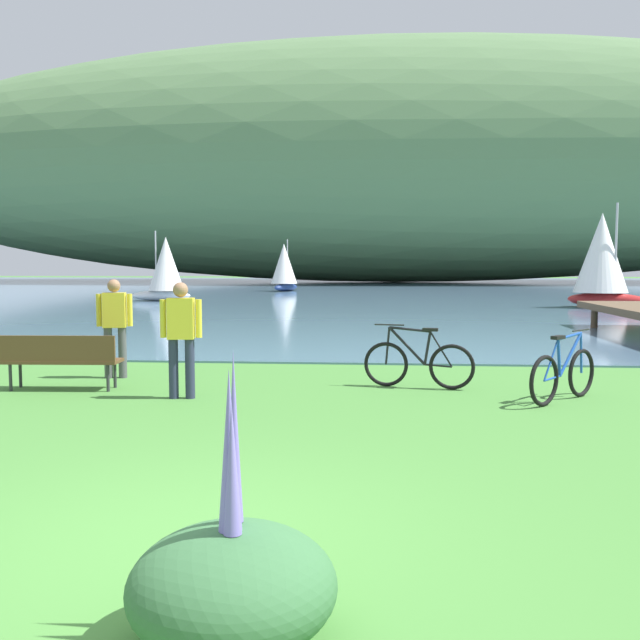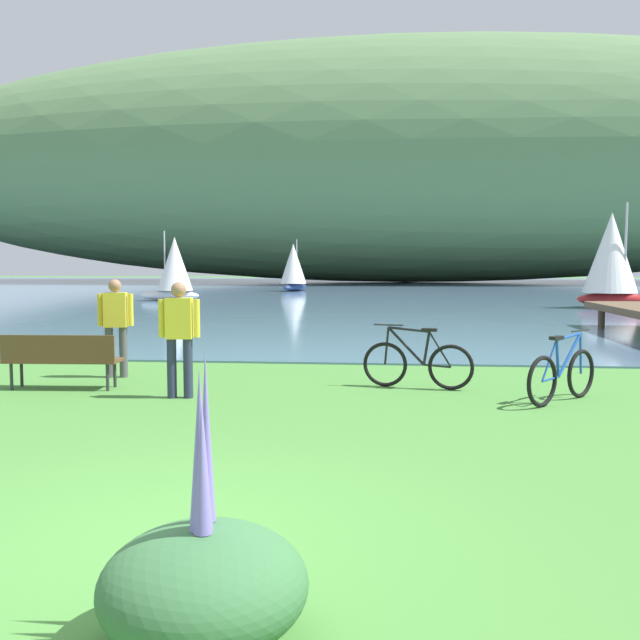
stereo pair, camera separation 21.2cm
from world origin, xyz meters
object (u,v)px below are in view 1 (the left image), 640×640
Objects in this scene: sailboat_toward_hillside at (602,259)px; person_on_the_grass at (181,332)px; park_bench_near_camera at (61,357)px; sailboat_nearest_to_shore at (284,267)px; person_at_shoreline at (115,322)px; bicycle_beside_path at (418,363)px; sailboat_mid_bay at (165,268)px; bicycle_leaning_near_bench at (564,374)px.

person_on_the_grass is at bearing -120.90° from sailboat_toward_hillside.
park_bench_near_camera is at bearing 166.68° from person_on_the_grass.
sailboat_nearest_to_shore is 23.49m from sailboat_toward_hillside.
person_at_shoreline is at bearing -126.32° from sailboat_toward_hillside.
park_bench_near_camera is 25.57m from sailboat_toward_hillside.
sailboat_nearest_to_shore is 0.80× the size of sailboat_toward_hillside.
bicycle_beside_path is 5.24m from person_at_shoreline.
park_bench_near_camera is 5.62m from bicycle_beside_path.
sailboat_toward_hillside is (20.71, -4.02, 0.43)m from sailboat_mid_bay.
person_on_the_grass is 38.46m from sailboat_nearest_to_shore.
sailboat_toward_hillside is at bearing 59.10° from person_on_the_grass.
park_bench_near_camera is 1.07× the size of person_at_shoreline.
sailboat_toward_hillside reaches higher than person_on_the_grass.
bicycle_beside_path is 37.84m from sailboat_nearest_to_shore.
person_on_the_grass is (2.06, -0.49, 0.46)m from park_bench_near_camera.
bicycle_leaning_near_bench is at bearing -108.87° from sailboat_toward_hillside.
person_at_shoreline reaches higher than bicycle_leaning_near_bench.
bicycle_beside_path is (5.58, 0.64, -0.12)m from park_bench_near_camera.
sailboat_mid_bay is at bearing 103.41° from park_bench_near_camera.
person_at_shoreline is at bearing 168.20° from bicycle_leaning_near_bench.
sailboat_toward_hillside is (7.20, 21.08, 1.77)m from bicycle_leaning_near_bench.
sailboat_nearest_to_shore is at bearing 92.12° from park_bench_near_camera.
sailboat_toward_hillside is (14.39, 19.57, 1.19)m from person_at_shoreline.
person_on_the_grass is at bearing -177.87° from bicycle_leaning_near_bench.
bicycle_beside_path is 26.80m from sailboat_mid_bay.
bicycle_leaning_near_bench is 28.54m from sailboat_mid_bay.
person_on_the_grass is at bearing -45.94° from person_at_shoreline.
park_bench_near_camera is at bearing -76.59° from sailboat_mid_bay.
bicycle_leaning_near_bench is 7.37m from person_at_shoreline.
bicycle_beside_path is at bearing 17.83° from person_on_the_grass.
sailboat_mid_bay is at bearing 105.00° from person_at_shoreline.
sailboat_mid_bay is (-4.51, -12.99, -0.00)m from sailboat_nearest_to_shore.
person_on_the_grass is (-5.54, -0.21, 0.58)m from bicycle_leaning_near_bench.
person_at_shoreline is at bearing 134.06° from person_on_the_grass.
person_at_shoreline is at bearing -87.17° from sailboat_nearest_to_shore.
sailboat_mid_bay is 0.80× the size of sailboat_toward_hillside.
person_at_shoreline is at bearing 173.65° from bicycle_beside_path.
park_bench_near_camera is 1.04× the size of bicycle_beside_path.
sailboat_toward_hillside reaches higher than person_at_shoreline.
bicycle_beside_path is 22.23m from sailboat_toward_hillside.
sailboat_nearest_to_shore is (-6.98, 37.16, 1.35)m from bicycle_beside_path.
person_at_shoreline is 0.47× the size of sailboat_nearest_to_shore.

